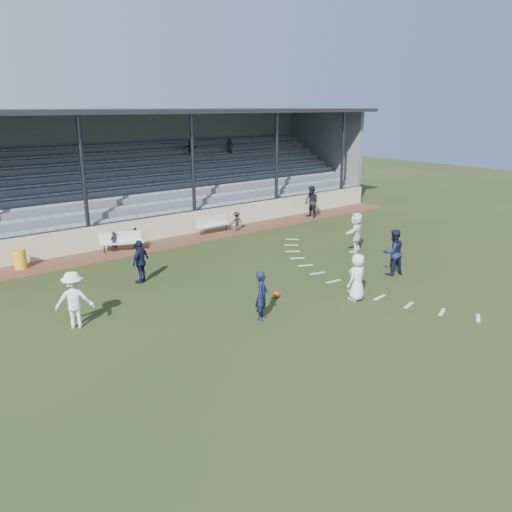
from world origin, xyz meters
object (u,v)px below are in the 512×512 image
(bench_right, at_px, (212,223))
(official, at_px, (312,202))
(trash_bin, at_px, (20,259))
(player_white_lead, at_px, (357,277))
(bench_left, at_px, (121,240))
(football, at_px, (276,295))
(player_navy_lead, at_px, (262,295))

(bench_right, height_order, official, official)
(bench_right, xyz_separation_m, trash_bin, (-10.03, -0.04, -0.14))
(player_white_lead, relative_size, official, 0.87)
(bench_left, bearing_deg, bench_right, 26.24)
(trash_bin, relative_size, football, 3.57)
(official, bearing_deg, bench_left, -88.00)
(trash_bin, distance_m, player_white_lead, 14.30)
(bench_left, distance_m, trash_bin, 4.56)
(official, bearing_deg, trash_bin, -88.16)
(player_navy_lead, xyz_separation_m, official, (12.29, 10.02, 0.19))
(player_navy_lead, bearing_deg, player_white_lead, -52.26)
(player_white_lead, relative_size, player_navy_lead, 1.05)
(player_white_lead, bearing_deg, bench_left, -77.48)
(bench_left, distance_m, football, 9.50)
(bench_right, distance_m, football, 10.24)
(bench_left, relative_size, official, 1.00)
(trash_bin, bearing_deg, player_white_lead, -53.43)
(trash_bin, relative_size, official, 0.42)
(trash_bin, bearing_deg, bench_right, 0.24)
(bench_left, xyz_separation_m, trash_bin, (-4.55, 0.20, -0.14))
(football, height_order, official, official)
(bench_right, relative_size, football, 8.48)
(bench_left, distance_m, bench_right, 5.48)
(bench_right, distance_m, trash_bin, 10.03)
(bench_right, height_order, player_navy_lead, player_navy_lead)
(football, bearing_deg, player_white_lead, -42.73)
(football, height_order, player_navy_lead, player_navy_lead)
(player_navy_lead, bearing_deg, bench_right, 24.19)
(trash_bin, bearing_deg, bench_left, -2.50)
(player_white_lead, bearing_deg, player_navy_lead, -19.53)
(bench_left, bearing_deg, player_navy_lead, -65.12)
(player_navy_lead, bearing_deg, football, -4.73)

